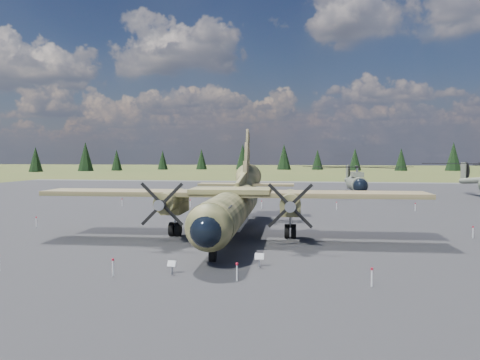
# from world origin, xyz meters

# --- Properties ---
(ground) EXTENTS (500.00, 500.00, 0.00)m
(ground) POSITION_xyz_m (0.00, 0.00, 0.00)
(ground) COLOR brown
(ground) RESTS_ON ground
(apron) EXTENTS (120.00, 120.00, 0.04)m
(apron) POSITION_xyz_m (0.00, 10.00, 0.00)
(apron) COLOR #57575C
(apron) RESTS_ON ground
(transport_plane) EXTENTS (26.52, 24.10, 8.75)m
(transport_plane) POSITION_xyz_m (-0.20, -1.63, 2.51)
(transport_plane) COLOR #33381E
(transport_plane) RESTS_ON ground
(helicopter_near) EXTENTS (17.75, 20.24, 4.24)m
(helicopter_near) POSITION_xyz_m (11.76, 34.60, 3.01)
(helicopter_near) COLOR slate
(helicopter_near) RESTS_ON ground
(info_placard_left) EXTENTS (0.44, 0.24, 0.67)m
(info_placard_left) POSITION_xyz_m (-1.34, -12.70, 0.44)
(info_placard_left) COLOR gray
(info_placard_left) RESTS_ON ground
(info_placard_right) EXTENTS (0.48, 0.22, 0.74)m
(info_placard_right) POSITION_xyz_m (2.72, -10.70, 0.49)
(info_placard_right) COLOR gray
(info_placard_right) RESTS_ON ground
(barrier_fence) EXTENTS (33.12, 29.62, 0.85)m
(barrier_fence) POSITION_xyz_m (-0.46, -0.08, 0.51)
(barrier_fence) COLOR silver
(barrier_fence) RESTS_ON ground
(treeline) EXTENTS (329.83, 327.95, 10.95)m
(treeline) POSITION_xyz_m (-4.10, -0.85, 4.74)
(treeline) COLOR black
(treeline) RESTS_ON ground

